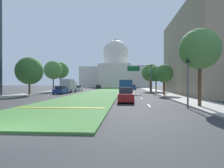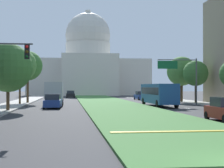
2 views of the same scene
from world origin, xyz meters
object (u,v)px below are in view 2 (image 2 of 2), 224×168
sedan_midblock (53,102)px  sedan_distant (55,98)px  street_tree_left_mid (8,68)px  street_tree_left_far (20,65)px  sedan_very_far (70,94)px  street_tree_right_distant (182,71)px  capitol_building (88,66)px  street_tree_right_far (196,73)px  street_tree_left_distant (28,66)px  sedan_far_horizon (141,96)px  city_bus (158,93)px  overhead_guide_sign (182,72)px  box_truck_delivery (54,93)px

sedan_midblock → sedan_distant: 16.63m
street_tree_left_mid → sedan_distant: street_tree_left_mid is taller
street_tree_left_far → sedan_very_far: size_ratio=1.93×
sedan_distant → street_tree_left_far: bearing=-124.8°
street_tree_left_far → sedan_midblock: bearing=-62.5°
street_tree_right_distant → sedan_distant: (-20.66, 2.38, -4.34)m
street_tree_left_far → capitol_building: bearing=77.9°
street_tree_left_mid → street_tree_left_far: street_tree_left_far is taller
street_tree_left_far → street_tree_right_far: 26.32m
street_tree_left_distant → sedan_far_horizon: street_tree_left_distant is taller
street_tree_left_mid → city_bus: (18.06, 7.77, -2.82)m
overhead_guide_sign → street_tree_left_far: size_ratio=0.81×
street_tree_right_distant → city_bus: street_tree_right_distant is taller
street_tree_left_distant → sedan_very_far: 30.51m
street_tree_right_far → box_truck_delivery: 21.83m
street_tree_left_mid → box_truck_delivery: bearing=68.0°
sedan_distant → city_bus: city_bus is taller
street_tree_left_mid → street_tree_right_distant: 31.16m
sedan_very_far → city_bus: (11.30, -39.72, 0.99)m
street_tree_right_distant → sedan_far_horizon: 13.81m
capitol_building → street_tree_right_far: size_ratio=5.54×
street_tree_right_far → overhead_guide_sign: bearing=-126.3°
overhead_guide_sign → sedan_far_horizon: 22.08m
street_tree_right_far → street_tree_left_mid: bearing=-149.9°
sedan_midblock → box_truck_delivery: bearing=90.8°
street_tree_left_mid → street_tree_left_far: bearing=92.6°
overhead_guide_sign → street_tree_left_far: bearing=167.7°
street_tree_left_distant → city_bus: bearing=-30.0°
capitol_building → sedan_far_horizon: 45.78m
street_tree_right_far → box_truck_delivery: street_tree_right_far is taller
capitol_building → box_truck_delivery: capitol_building is taller
sedan_midblock → city_bus: bearing=12.7°
sedan_far_horizon → sedan_very_far: bearing=130.2°
street_tree_left_distant → street_tree_right_far: bearing=-7.4°
capitol_building → sedan_very_far: bearing=-101.3°
street_tree_right_far → sedan_midblock: bearing=-154.4°
street_tree_right_distant → sedan_distant: size_ratio=1.63×
sedan_very_far → overhead_guide_sign: bearing=-68.3°
street_tree_left_far → street_tree_left_distant: street_tree_left_distant is taller
street_tree_left_mid → street_tree_right_distant: (24.73, 18.95, 0.52)m
street_tree_right_far → sedan_far_horizon: (-5.24, 16.49, -3.84)m
box_truck_delivery → city_bus: (13.68, -3.08, 0.09)m
capitol_building → sedan_far_horizon: bearing=-79.8°
sedan_distant → street_tree_left_mid: bearing=-100.8°
street_tree_left_mid → sedan_midblock: street_tree_left_mid is taller
street_tree_left_mid → street_tree_left_far: (-0.65, 14.54, 1.08)m
street_tree_left_far → overhead_guide_sign: bearing=-12.3°
street_tree_left_mid → sedan_far_horizon: size_ratio=1.67×
sedan_far_horizon → sedan_distant: bearing=-148.5°
sedan_very_far → box_truck_delivery: 36.73m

